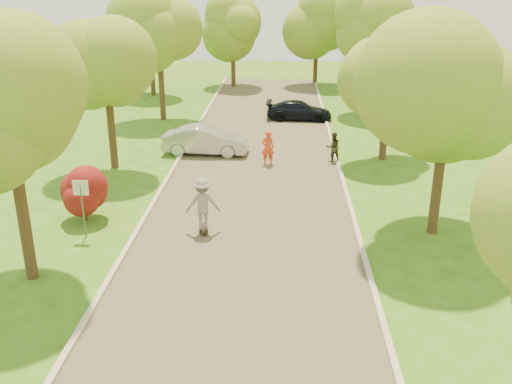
% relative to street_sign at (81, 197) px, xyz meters
% --- Properties ---
extents(ground, '(100.00, 100.00, 0.00)m').
position_rel_street_sign_xyz_m(ground, '(5.80, -4.00, -1.56)').
color(ground, '#326017').
rests_on(ground, ground).
extents(road, '(8.00, 60.00, 0.01)m').
position_rel_street_sign_xyz_m(road, '(5.80, 4.00, -1.56)').
color(road, '#4C4438').
rests_on(road, ground).
extents(curb_left, '(0.18, 60.00, 0.12)m').
position_rel_street_sign_xyz_m(curb_left, '(1.75, 4.00, -1.50)').
color(curb_left, '#B2AD9E').
rests_on(curb_left, ground).
extents(curb_right, '(0.18, 60.00, 0.12)m').
position_rel_street_sign_xyz_m(curb_right, '(9.85, 4.00, -1.50)').
color(curb_right, '#B2AD9E').
rests_on(curb_right, ground).
extents(street_sign, '(0.55, 0.06, 2.17)m').
position_rel_street_sign_xyz_m(street_sign, '(0.00, 0.00, 0.00)').
color(street_sign, '#59595E').
rests_on(street_sign, ground).
extents(red_shrub, '(1.70, 1.70, 1.95)m').
position_rel_street_sign_xyz_m(red_shrub, '(-0.50, 1.50, -0.47)').
color(red_shrub, '#382619').
rests_on(red_shrub, ground).
extents(tree_l_mida, '(4.71, 4.60, 7.39)m').
position_rel_street_sign_xyz_m(tree_l_mida, '(-0.50, -3.00, 3.61)').
color(tree_l_mida, '#382619').
rests_on(tree_l_mida, ground).
extents(tree_l_midb, '(4.30, 4.20, 6.62)m').
position_rel_street_sign_xyz_m(tree_l_midb, '(-1.01, 8.00, 3.02)').
color(tree_l_midb, '#382619').
rests_on(tree_l_midb, ground).
extents(tree_l_far, '(4.92, 4.80, 7.79)m').
position_rel_street_sign_xyz_m(tree_l_far, '(-0.59, 18.00, 3.90)').
color(tree_l_far, '#382619').
rests_on(tree_l_far, ground).
extents(tree_r_mida, '(5.13, 5.00, 7.95)m').
position_rel_street_sign_xyz_m(tree_r_mida, '(12.82, 1.00, 3.97)').
color(tree_r_mida, '#382619').
rests_on(tree_r_mida, ground).
extents(tree_r_midb, '(4.51, 4.40, 7.01)m').
position_rel_street_sign_xyz_m(tree_r_midb, '(12.40, 10.00, 3.32)').
color(tree_r_midb, '#382619').
rests_on(tree_r_midb, ground).
extents(tree_r_far, '(5.33, 5.20, 8.34)m').
position_rel_street_sign_xyz_m(tree_r_far, '(13.03, 20.00, 4.27)').
color(tree_r_far, '#382619').
rests_on(tree_r_far, ground).
extents(tree_bg_a, '(5.12, 5.00, 7.72)m').
position_rel_street_sign_xyz_m(tree_bg_a, '(-2.98, 26.00, 3.75)').
color(tree_bg_a, '#382619').
rests_on(tree_bg_a, ground).
extents(tree_bg_b, '(5.12, 5.00, 7.95)m').
position_rel_street_sign_xyz_m(tree_bg_b, '(14.02, 28.00, 3.97)').
color(tree_bg_b, '#382619').
rests_on(tree_bg_b, ground).
extents(tree_bg_c, '(4.92, 4.80, 7.33)m').
position_rel_street_sign_xyz_m(tree_bg_c, '(3.01, 30.00, 3.46)').
color(tree_bg_c, '#382619').
rests_on(tree_bg_c, ground).
extents(tree_bg_d, '(5.12, 5.00, 7.72)m').
position_rel_street_sign_xyz_m(tree_bg_d, '(10.02, 32.00, 3.75)').
color(tree_bg_d, '#382619').
rests_on(tree_bg_d, ground).
extents(silver_sedan, '(4.57, 1.82, 1.48)m').
position_rel_street_sign_xyz_m(silver_sedan, '(3.00, 10.48, -0.83)').
color(silver_sedan, '#AAABAF').
rests_on(silver_sedan, ground).
extents(dark_sedan, '(4.33, 1.96, 1.23)m').
position_rel_street_sign_xyz_m(dark_sedan, '(8.10, 18.39, -0.95)').
color(dark_sedan, black).
rests_on(dark_sedan, ground).
extents(longboard, '(0.46, 1.03, 0.12)m').
position_rel_street_sign_xyz_m(longboard, '(4.18, 0.70, -1.46)').
color(longboard, black).
rests_on(longboard, ground).
extents(skateboarder, '(1.38, 0.95, 1.95)m').
position_rel_street_sign_xyz_m(skateboarder, '(4.18, 0.70, -0.46)').
color(skateboarder, gray).
rests_on(skateboarder, longboard).
extents(person_striped, '(0.70, 0.52, 1.73)m').
position_rel_street_sign_xyz_m(person_striped, '(6.32, 8.80, -0.70)').
color(person_striped, red).
rests_on(person_striped, ground).
extents(person_olive, '(0.88, 0.78, 1.54)m').
position_rel_street_sign_xyz_m(person_olive, '(9.60, 9.42, -0.80)').
color(person_olive, '#2D301D').
rests_on(person_olive, ground).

